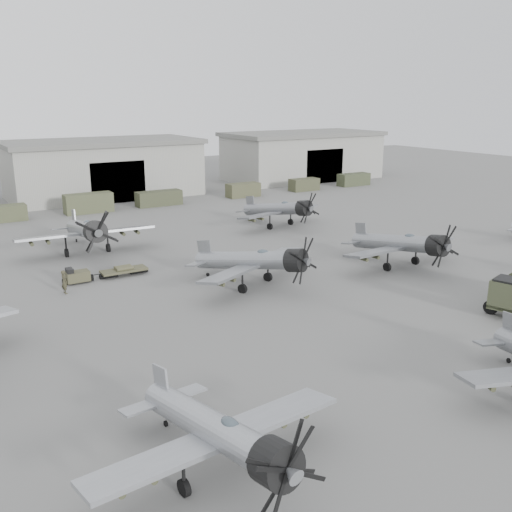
# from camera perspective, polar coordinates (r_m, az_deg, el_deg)

# --- Properties ---
(ground) EXTENTS (220.00, 220.00, 0.00)m
(ground) POSITION_cam_1_polar(r_m,az_deg,el_deg) (39.77, 12.94, -6.94)
(ground) COLOR slate
(ground) RESTS_ON ground
(hangar_center) EXTENTS (29.00, 14.80, 8.70)m
(hangar_center) POSITION_cam_1_polar(r_m,az_deg,el_deg) (92.25, -15.01, 8.49)
(hangar_center) COLOR #98988E
(hangar_center) RESTS_ON ground
(hangar_right) EXTENTS (29.00, 14.80, 8.70)m
(hangar_right) POSITION_cam_1_polar(r_m,az_deg,el_deg) (109.32, 4.65, 10.00)
(hangar_right) COLOR #98988E
(hangar_right) RESTS_ON ground
(support_truck_2) EXTENTS (6.00, 2.20, 2.00)m
(support_truck_2) POSITION_cam_1_polar(r_m,az_deg,el_deg) (77.68, -24.16, 3.87)
(support_truck_2) COLOR #454930
(support_truck_2) RESTS_ON ground
(support_truck_3) EXTENTS (6.30, 2.20, 2.60)m
(support_truck_3) POSITION_cam_1_polar(r_m,az_deg,el_deg) (79.69, -16.40, 5.10)
(support_truck_3) COLOR #454A30
(support_truck_3) RESTS_ON ground
(support_truck_4) EXTENTS (6.48, 2.20, 2.09)m
(support_truck_4) POSITION_cam_1_polar(r_m,az_deg,el_deg) (82.86, -9.69, 5.71)
(support_truck_4) COLOR #393E28
(support_truck_4) RESTS_ON ground
(support_truck_5) EXTENTS (5.21, 2.20, 2.13)m
(support_truck_5) POSITION_cam_1_polar(r_m,az_deg,el_deg) (88.93, -1.29, 6.61)
(support_truck_5) COLOR #45462E
(support_truck_5) RESTS_ON ground
(support_truck_6) EXTENTS (4.97, 2.20, 1.99)m
(support_truck_6) POSITION_cam_1_polar(r_m,az_deg,el_deg) (95.30, 4.83, 7.13)
(support_truck_6) COLOR #3E402A
(support_truck_6) RESTS_ON ground
(support_truck_7) EXTENTS (5.90, 2.20, 2.10)m
(support_truck_7) POSITION_cam_1_polar(r_m,az_deg,el_deg) (101.97, 9.74, 7.55)
(support_truck_7) COLOR #393F29
(support_truck_7) RESTS_ON ground
(aircraft_near_0) EXTENTS (11.50, 10.35, 4.58)m
(aircraft_near_0) POSITION_cam_1_polar(r_m,az_deg,el_deg) (23.73, -3.41, -17.37)
(aircraft_near_0) COLOR #9B9EA3
(aircraft_near_0) RESTS_ON ground
(aircraft_mid_1) EXTENTS (11.91, 10.80, 4.87)m
(aircraft_mid_1) POSITION_cam_1_polar(r_m,az_deg,el_deg) (46.01, 0.09, -0.50)
(aircraft_mid_1) COLOR gray
(aircraft_mid_1) RESTS_ON ground
(aircraft_mid_2) EXTENTS (12.28, 11.05, 4.92)m
(aircraft_mid_2) POSITION_cam_1_polar(r_m,az_deg,el_deg) (52.95, 14.59, 1.17)
(aircraft_mid_2) COLOR gray
(aircraft_mid_2) RESTS_ON ground
(aircraft_far_0) EXTENTS (13.43, 12.08, 5.37)m
(aircraft_far_0) POSITION_cam_1_polar(r_m,az_deg,el_deg) (58.07, -16.60, 2.48)
(aircraft_far_0) COLOR gray
(aircraft_far_0) RESTS_ON ground
(aircraft_far_1) EXTENTS (12.00, 10.80, 4.77)m
(aircraft_far_1) POSITION_cam_1_polar(r_m,az_deg,el_deg) (67.72, 2.55, 4.69)
(aircraft_far_1) COLOR gray
(aircraft_far_1) RESTS_ON ground
(tug_trailer) EXTENTS (6.90, 1.48, 1.39)m
(tug_trailer) POSITION_cam_1_polar(r_m,az_deg,el_deg) (50.16, -15.74, -1.75)
(tug_trailer) COLOR #45442D
(tug_trailer) RESTS_ON ground
(ground_crew) EXTENTS (0.58, 0.77, 1.91)m
(ground_crew) POSITION_cam_1_polar(r_m,az_deg,el_deg) (47.34, -18.61, -2.47)
(ground_crew) COLOR #3C3A27
(ground_crew) RESTS_ON ground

